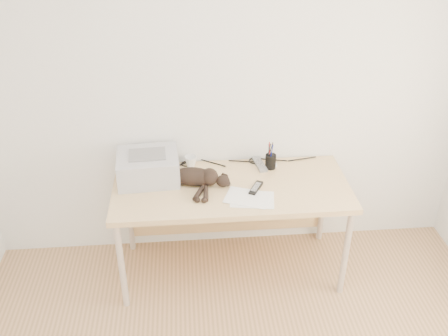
{
  "coord_description": "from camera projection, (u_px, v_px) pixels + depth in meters",
  "views": [
    {
      "loc": [
        -0.29,
        -1.43,
        2.58
      ],
      "look_at": [
        -0.06,
        1.34,
        0.91
      ],
      "focal_mm": 40.0,
      "sensor_mm": 36.0,
      "label": 1
    }
  ],
  "objects": [
    {
      "name": "desk",
      "position": [
        230.0,
        195.0,
        3.51
      ],
      "size": [
        1.6,
        0.7,
        0.74
      ],
      "color": "#E1C484",
      "rests_on": "floor"
    },
    {
      "name": "remote_grey",
      "position": [
        260.0,
        164.0,
        3.6
      ],
      "size": [
        0.09,
        0.21,
        0.02
      ],
      "primitive_type": "cube",
      "rotation": [
        0.0,
        0.0,
        0.16
      ],
      "color": "slate",
      "rests_on": "desk"
    },
    {
      "name": "mouse",
      "position": [
        273.0,
        164.0,
        3.59
      ],
      "size": [
        0.08,
        0.12,
        0.03
      ],
      "primitive_type": "ellipsoid",
      "rotation": [
        0.0,
        0.0,
        -0.24
      ],
      "color": "white",
      "rests_on": "desk"
    },
    {
      "name": "printer",
      "position": [
        148.0,
        167.0,
        3.41
      ],
      "size": [
        0.43,
        0.37,
        0.19
      ],
      "color": "#B8B8BD",
      "rests_on": "desk"
    },
    {
      "name": "cat",
      "position": [
        191.0,
        178.0,
        3.35
      ],
      "size": [
        0.58,
        0.33,
        0.13
      ],
      "rotation": [
        0.0,
        0.0,
        -0.19
      ],
      "color": "black",
      "rests_on": "desk"
    },
    {
      "name": "remote_black",
      "position": [
        256.0,
        188.0,
        3.33
      ],
      "size": [
        0.12,
        0.17,
        0.02
      ],
      "primitive_type": "cube",
      "rotation": [
        0.0,
        0.0,
        -0.48
      ],
      "color": "black",
      "rests_on": "desk"
    },
    {
      "name": "mug",
      "position": [
        191.0,
        162.0,
        3.57
      ],
      "size": [
        0.12,
        0.12,
        0.08
      ],
      "primitive_type": "imported",
      "rotation": [
        0.0,
        0.0,
        0.45
      ],
      "color": "white",
      "rests_on": "desk"
    },
    {
      "name": "cable_tangle",
      "position": [
        227.0,
        162.0,
        3.63
      ],
      "size": [
        1.36,
        0.09,
        0.01
      ],
      "primitive_type": null,
      "color": "black",
      "rests_on": "desk"
    },
    {
      "name": "papers",
      "position": [
        250.0,
        198.0,
        3.24
      ],
      "size": [
        0.35,
        0.29,
        0.01
      ],
      "color": "white",
      "rests_on": "desk"
    },
    {
      "name": "wall_back",
      "position": [
        227.0,
        88.0,
        3.39
      ],
      "size": [
        3.5,
        0.0,
        3.5
      ],
      "primitive_type": "plane",
      "rotation": [
        1.57,
        0.0,
        0.0
      ],
      "color": "white",
      "rests_on": "floor"
    },
    {
      "name": "pen_cup",
      "position": [
        271.0,
        161.0,
        3.55
      ],
      "size": [
        0.08,
        0.08,
        0.2
      ],
      "color": "black",
      "rests_on": "desk"
    }
  ]
}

